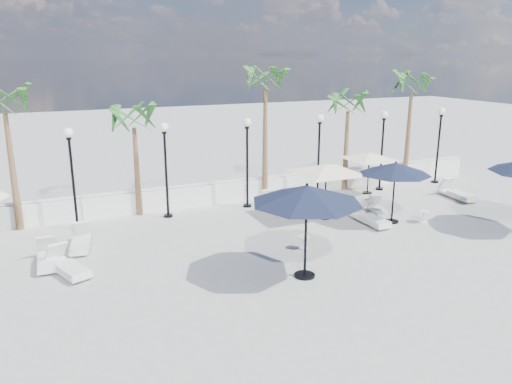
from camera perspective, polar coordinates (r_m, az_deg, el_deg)
name	(u,v)px	position (r m, az deg, el deg)	size (l,w,h in m)	color
ground	(326,261)	(16.24, 8.01, -7.86)	(100.00, 100.00, 0.00)	gray
balustrade	(239,191)	(22.44, -1.98, 0.15)	(26.00, 0.30, 1.01)	silver
lamppost_1	(71,164)	(19.53, -20.35, 2.98)	(0.36, 0.36, 3.84)	black
lamppost_2	(165,157)	(20.02, -10.32, 3.98)	(0.36, 0.36, 3.84)	black
lamppost_3	(247,150)	(21.08, -1.02, 4.81)	(0.36, 0.36, 3.84)	black
lamppost_4	(319,144)	(22.64, 7.21, 5.43)	(0.36, 0.36, 3.84)	black
lamppost_5	(383,139)	(24.60, 14.28, 5.87)	(0.36, 0.36, 3.84)	black
lamppost_6	(439,135)	(26.88, 20.23, 6.18)	(0.36, 0.36, 3.84)	black
palm_0	(4,109)	(20.03, -26.82, 8.51)	(2.60, 2.60, 5.50)	brown
palm_1	(134,124)	(20.39, -13.78, 7.60)	(2.60, 2.60, 4.70)	brown
palm_2	(265,85)	(21.97, 1.07, 12.14)	(2.60, 2.60, 6.10)	brown
palm_3	(348,108)	(24.18, 10.48, 9.42)	(2.60, 2.60, 4.90)	brown
palm_4	(412,89)	(26.36, 17.38, 11.16)	(2.60, 2.60, 5.70)	brown
lounger_1	(68,266)	(16.17, -20.72, -7.93)	(1.29, 2.04, 0.73)	silver
lounger_2	(47,258)	(17.01, -22.73, -7.02)	(0.64, 1.86, 0.69)	silver
lounger_3	(80,242)	(18.03, -19.44, -5.43)	(0.88, 1.91, 0.69)	silver
lounger_4	(370,218)	(19.93, 12.91, -2.90)	(0.66, 1.96, 0.73)	silver
lounger_5	(271,203)	(21.42, 1.71, -1.32)	(0.73, 1.71, 0.62)	silver
lounger_6	(457,193)	(24.60, 22.01, -0.14)	(0.79, 2.04, 0.75)	silver
lounger_7	(378,210)	(21.15, 13.81, -1.99)	(1.06, 1.74, 0.62)	silver
side_table_1	(303,241)	(17.09, 5.44, -5.62)	(0.44, 0.44, 0.43)	silver
side_table_2	(424,216)	(20.66, 18.61, -2.58)	(0.48, 0.48, 0.46)	silver
parasol_navy_left	(307,195)	(14.26, 5.83, -0.30)	(3.26, 3.26, 2.87)	black
parasol_navy_mid	(395,169)	(19.86, 15.65, 2.58)	(2.74, 2.74, 2.46)	black
parasol_cream_sq_a	(326,165)	(19.78, 8.06, 3.10)	(4.85, 4.85, 2.38)	black
parasol_cream_sq_b	(370,153)	(23.90, 12.86, 4.38)	(4.22, 4.22, 2.12)	black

